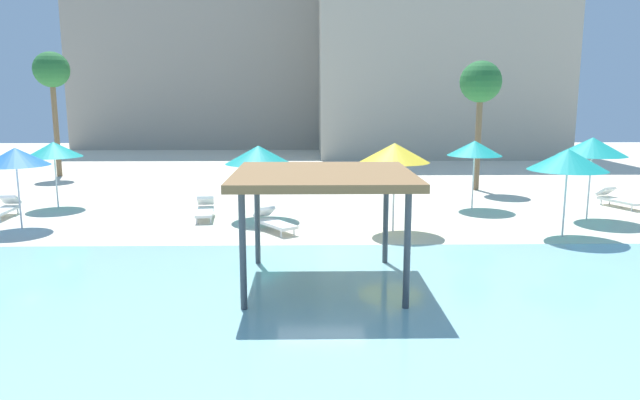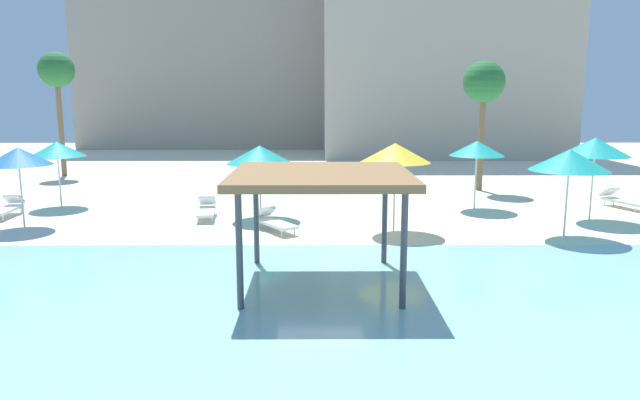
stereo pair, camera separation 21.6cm
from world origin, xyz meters
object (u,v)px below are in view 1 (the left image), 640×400
(lounge_chair_1, at_px, (205,209))
(beach_umbrella_blue_1, at_px, (15,157))
(lounge_chair_2, at_px, (617,199))
(beach_umbrella_teal_5, at_px, (54,149))
(lounge_chair_3, at_px, (4,208))
(beach_umbrella_yellow_0, at_px, (395,153))
(beach_umbrella_teal_6, at_px, (258,155))
(beach_umbrella_teal_4, at_px, (568,160))
(palm_tree_1, at_px, (52,73))
(beach_umbrella_teal_2, at_px, (475,148))
(shade_pavilion, at_px, (323,179))
(lounge_chair_0, at_px, (273,221))
(palm_tree_2, at_px, (481,85))
(beach_umbrella_teal_3, at_px, (592,147))

(lounge_chair_1, bearing_deg, beach_umbrella_blue_1, -82.48)
(beach_umbrella_blue_1, distance_m, lounge_chair_2, 22.31)
(beach_umbrella_teal_5, xyz_separation_m, lounge_chair_2, (22.32, -0.32, -1.98))
(lounge_chair_1, bearing_deg, lounge_chair_3, -99.51)
(beach_umbrella_yellow_0, bearing_deg, beach_umbrella_teal_6, 154.40)
(beach_umbrella_teal_4, bearing_deg, beach_umbrella_yellow_0, 170.75)
(lounge_chair_3, bearing_deg, beach_umbrella_teal_6, 84.90)
(beach_umbrella_teal_4, xyz_separation_m, palm_tree_1, (-21.77, 14.41, 3.16))
(beach_umbrella_yellow_0, relative_size, beach_umbrella_teal_2, 1.08)
(shade_pavilion, relative_size, lounge_chair_0, 2.12)
(beach_umbrella_teal_6, distance_m, lounge_chair_1, 2.79)
(beach_umbrella_teal_2, xyz_separation_m, palm_tree_2, (1.45, 4.57, 2.51))
(beach_umbrella_teal_3, xyz_separation_m, palm_tree_1, (-23.78, 11.82, 2.98))
(lounge_chair_2, bearing_deg, beach_umbrella_teal_2, -108.99)
(shade_pavilion, xyz_separation_m, lounge_chair_2, (11.99, 9.48, -2.17))
(beach_umbrella_teal_6, relative_size, lounge_chair_3, 1.37)
(beach_umbrella_blue_1, xyz_separation_m, lounge_chair_3, (-1.52, 1.85, -2.07))
(beach_umbrella_teal_3, distance_m, palm_tree_2, 7.37)
(beach_umbrella_teal_2, height_order, beach_umbrella_teal_6, beach_umbrella_teal_2)
(palm_tree_1, height_order, palm_tree_2, palm_tree_1)
(beach_umbrella_teal_3, bearing_deg, shade_pavilion, -143.50)
(beach_umbrella_yellow_0, bearing_deg, beach_umbrella_teal_5, 160.97)
(palm_tree_2, bearing_deg, lounge_chair_1, -151.71)
(lounge_chair_2, xyz_separation_m, lounge_chair_3, (-23.47, -1.57, 0.00))
(beach_umbrella_teal_5, bearing_deg, beach_umbrella_teal_3, -7.56)
(beach_umbrella_teal_6, bearing_deg, beach_umbrella_teal_4, -17.22)
(shade_pavilion, height_order, beach_umbrella_teal_5, shade_pavilion)
(beach_umbrella_blue_1, relative_size, lounge_chair_1, 1.38)
(beach_umbrella_teal_6, height_order, lounge_chair_3, beach_umbrella_teal_6)
(shade_pavilion, relative_size, beach_umbrella_blue_1, 1.50)
(beach_umbrella_yellow_0, height_order, lounge_chair_1, beach_umbrella_yellow_0)
(shade_pavilion, distance_m, beach_umbrella_teal_3, 12.02)
(beach_umbrella_teal_3, distance_m, beach_umbrella_teal_4, 3.29)
(shade_pavilion, relative_size, lounge_chair_2, 2.04)
(beach_umbrella_teal_2, bearing_deg, lounge_chair_1, -170.54)
(beach_umbrella_yellow_0, relative_size, beach_umbrella_blue_1, 1.07)
(beach_umbrella_teal_4, height_order, lounge_chair_0, beach_umbrella_teal_4)
(beach_umbrella_teal_2, distance_m, beach_umbrella_teal_3, 4.15)
(beach_umbrella_teal_5, height_order, palm_tree_1, palm_tree_1)
(shade_pavilion, bearing_deg, beach_umbrella_teal_6, 105.71)
(beach_umbrella_teal_2, bearing_deg, beach_umbrella_teal_5, 178.13)
(beach_umbrella_teal_3, xyz_separation_m, palm_tree_2, (-2.11, 6.69, 2.27))
(beach_umbrella_teal_2, distance_m, beach_umbrella_teal_4, 4.96)
(shade_pavilion, distance_m, lounge_chair_2, 15.43)
(beach_umbrella_teal_6, xyz_separation_m, lounge_chair_0, (0.62, -2.06, -1.97))
(lounge_chair_2, distance_m, lounge_chair_3, 23.52)
(lounge_chair_0, distance_m, lounge_chair_2, 14.07)
(beach_umbrella_teal_4, relative_size, lounge_chair_2, 1.39)
(beach_umbrella_teal_3, bearing_deg, lounge_chair_0, -171.72)
(lounge_chair_2, relative_size, palm_tree_2, 0.33)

